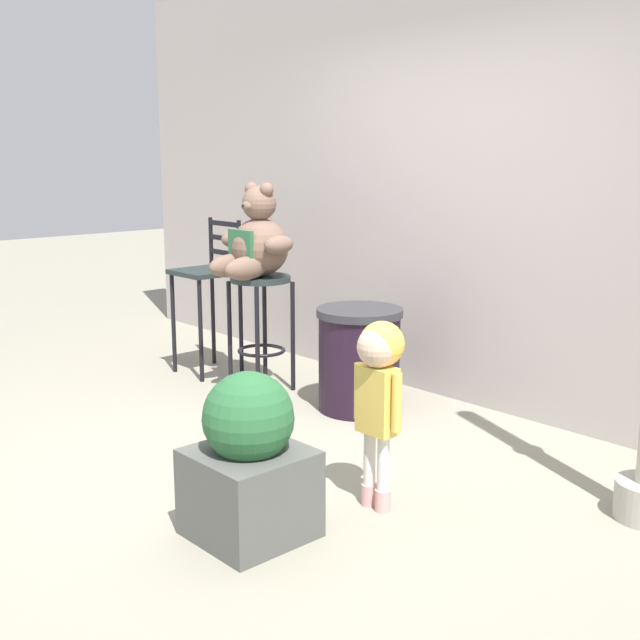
{
  "coord_description": "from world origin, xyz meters",
  "views": [
    {
      "loc": [
        3.29,
        -2.45,
        1.66
      ],
      "look_at": [
        -0.09,
        0.64,
        0.7
      ],
      "focal_mm": 45.07,
      "sensor_mm": 36.0,
      "label": 1
    }
  ],
  "objects_px": {
    "child_walking": "(379,374)",
    "planter_with_shrub": "(249,461)",
    "trash_bin": "(359,359)",
    "bar_chair_empty": "(209,282)",
    "bar_stool_with_teddy": "(261,308)",
    "teddy_bear": "(256,243)"
  },
  "relations": [
    {
      "from": "teddy_bear",
      "to": "trash_bin",
      "type": "distance_m",
      "value": 1.07
    },
    {
      "from": "bar_stool_with_teddy",
      "to": "teddy_bear",
      "type": "bearing_deg",
      "value": -90.0
    },
    {
      "from": "bar_stool_with_teddy",
      "to": "bar_chair_empty",
      "type": "bearing_deg",
      "value": 178.95
    },
    {
      "from": "child_walking",
      "to": "planter_with_shrub",
      "type": "relative_size",
      "value": 1.22
    },
    {
      "from": "teddy_bear",
      "to": "planter_with_shrub",
      "type": "distance_m",
      "value": 2.3
    },
    {
      "from": "teddy_bear",
      "to": "trash_bin",
      "type": "xyz_separation_m",
      "value": [
        0.78,
        0.23,
        -0.71
      ]
    },
    {
      "from": "bar_stool_with_teddy",
      "to": "planter_with_shrub",
      "type": "distance_m",
      "value": 2.22
    },
    {
      "from": "child_walking",
      "to": "planter_with_shrub",
      "type": "bearing_deg",
      "value": 106.77
    },
    {
      "from": "child_walking",
      "to": "bar_stool_with_teddy",
      "type": "bearing_deg",
      "value": 10.43
    },
    {
      "from": "teddy_bear",
      "to": "trash_bin",
      "type": "bearing_deg",
      "value": 16.35
    },
    {
      "from": "trash_bin",
      "to": "teddy_bear",
      "type": "bearing_deg",
      "value": -163.65
    },
    {
      "from": "trash_bin",
      "to": "planter_with_shrub",
      "type": "xyz_separation_m",
      "value": [
        0.92,
        -1.61,
        0.0
      ]
    },
    {
      "from": "teddy_bear",
      "to": "bar_chair_empty",
      "type": "relative_size",
      "value": 0.55
    },
    {
      "from": "bar_chair_empty",
      "to": "planter_with_shrub",
      "type": "xyz_separation_m",
      "value": [
        2.34,
        -1.42,
        -0.36
      ]
    },
    {
      "from": "bar_stool_with_teddy",
      "to": "bar_chair_empty",
      "type": "height_order",
      "value": "bar_chair_empty"
    },
    {
      "from": "trash_bin",
      "to": "bar_chair_empty",
      "type": "xyz_separation_m",
      "value": [
        -1.42,
        -0.18,
        0.36
      ]
    },
    {
      "from": "child_walking",
      "to": "planter_with_shrub",
      "type": "xyz_separation_m",
      "value": [
        -0.18,
        -0.62,
        -0.31
      ]
    },
    {
      "from": "trash_bin",
      "to": "child_walking",
      "type": "bearing_deg",
      "value": -41.77
    },
    {
      "from": "teddy_bear",
      "to": "child_walking",
      "type": "xyz_separation_m",
      "value": [
        1.88,
        -0.76,
        -0.39
      ]
    },
    {
      "from": "bar_chair_empty",
      "to": "planter_with_shrub",
      "type": "height_order",
      "value": "bar_chair_empty"
    },
    {
      "from": "trash_bin",
      "to": "bar_chair_empty",
      "type": "distance_m",
      "value": 1.47
    },
    {
      "from": "bar_stool_with_teddy",
      "to": "planter_with_shrub",
      "type": "xyz_separation_m",
      "value": [
        1.7,
        -1.41,
        -0.25
      ]
    }
  ]
}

